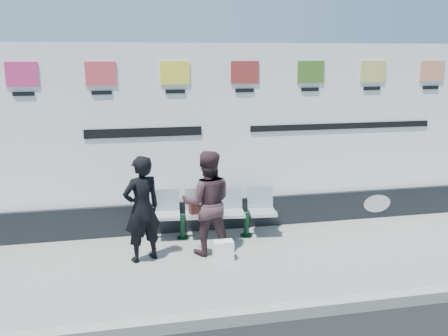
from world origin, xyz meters
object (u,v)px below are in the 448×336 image
object	(u,v)px
billboard	(243,150)
woman_right	(207,203)
woman_left	(142,209)
bench	(215,225)

from	to	relation	value
billboard	woman_right	xyz separation A→B (m)	(-0.79, -1.06, -0.54)
woman_left	woman_right	size ratio (longest dim) A/B	0.99
billboard	bench	xyz separation A→B (m)	(-0.56, -0.47, -1.09)
woman_left	woman_right	world-z (taller)	woman_right
billboard	woman_left	world-z (taller)	billboard
billboard	woman_left	distance (m)	2.13
bench	woman_right	distance (m)	0.84
billboard	bench	world-z (taller)	billboard
bench	woman_left	world-z (taller)	woman_left
bench	woman_left	distance (m)	1.44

